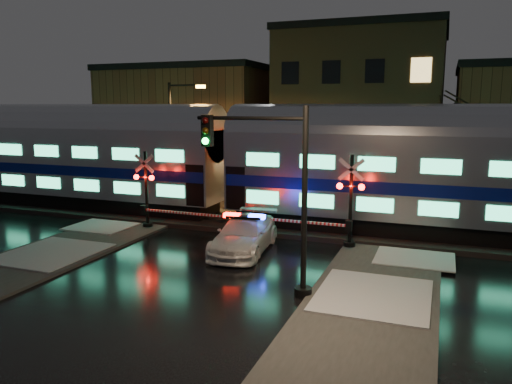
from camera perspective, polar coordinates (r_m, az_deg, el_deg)
ground at (r=21.12m, az=-3.49°, el=-6.91°), size 120.00×120.00×0.00m
ballast at (r=25.58m, az=1.10°, el=-3.64°), size 90.00×4.20×0.24m
sidewalk_right at (r=13.94m, az=11.56°, el=-15.97°), size 4.00×20.00×0.12m
building_left at (r=45.74m, az=-7.19°, el=7.79°), size 14.00×10.00×9.00m
building_mid at (r=41.42m, az=12.05°, el=9.17°), size 12.00×11.00×11.50m
train at (r=25.80m, az=-3.33°, el=3.82°), size 51.00×3.12×5.92m
police_car at (r=21.04m, az=-1.34°, el=-4.89°), size 2.51×5.18×1.62m
crossing_signal_right at (r=21.56m, az=9.76°, el=-2.08°), size 5.74×0.65×4.06m
crossing_signal_left at (r=25.04m, az=-11.81°, el=-0.68°), size 5.48×0.64×3.88m
traffic_light at (r=15.85m, az=2.19°, el=-0.49°), size 3.94×0.71×6.10m
streetlight at (r=31.71m, az=-9.32°, el=6.53°), size 2.50×0.26×7.49m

